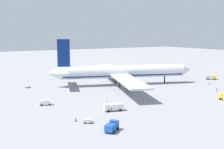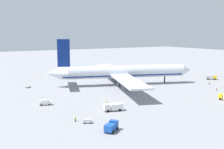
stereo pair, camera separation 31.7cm
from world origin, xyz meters
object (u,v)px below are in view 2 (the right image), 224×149
Objects in this scene: service_truck_0 at (111,126)px; service_van at (45,102)px; ground_worker_1 at (75,119)px; ground_worker_4 at (209,83)px; service_truck_3 at (211,77)px; traffic_cone_0 at (36,79)px; baggage_cart_1 at (88,121)px; ground_worker_2 at (106,103)px; traffic_cone_1 at (193,79)px; airliner at (121,72)px; baggage_cart_0 at (28,87)px; ground_worker_0 at (217,89)px; service_truck_4 at (113,107)px.

service_truck_0 reaches higher than service_van.
ground_worker_1 is 0.96× the size of ground_worker_4.
ground_worker_4 is (-13.72, -10.13, -0.51)m from service_truck_3.
traffic_cone_0 is (-84.27, 53.27, -1.11)m from service_truck_3.
ground_worker_1 is at bearing -166.74° from ground_worker_4.
baggage_cart_1 is at bearing -81.07° from service_van.
service_truck_0 is at bearing -155.25° from service_truck_3.
ground_worker_2 is at bearing -173.35° from ground_worker_4.
traffic_cone_0 is 1.00× the size of traffic_cone_1.
service_van is 84.55m from ground_worker_4.
airliner is 25.52× the size of baggage_cart_0.
ground_worker_2 is (-26.32, -30.80, -5.73)m from airliner.
service_truck_3 is at bearing 43.52° from ground_worker_0.
baggage_cart_1 is 5.85× the size of traffic_cone_0.
service_truck_0 is at bearing -122.99° from service_truck_4.
traffic_cone_1 is (-9.50, 4.26, -1.11)m from service_truck_3.
service_truck_4 is at bearing -126.09° from airliner.
service_truck_3 is at bearing 17.07° from ground_worker_1.
baggage_cart_0 is (-94.98, 29.87, -1.12)m from service_truck_3.
service_truck_4 is at bearing 28.07° from baggage_cart_1.
service_truck_3 is 32.33m from ground_worker_0.
ground_worker_0 is (71.54, -52.13, 0.58)m from baggage_cart_0.
service_truck_4 is 1.46× the size of service_van.
ground_worker_4 is at bearing -143.58° from service_truck_3.
ground_worker_0 is at bearing -36.08° from baggage_cart_0.
ground_worker_2 is at bearing -167.34° from service_truck_3.
airliner is 25.01× the size of baggage_cart_1.
service_truck_4 is 8.39m from ground_worker_2.
traffic_cone_1 is (82.14, 46.49, -1.08)m from service_truck_0.
service_truck_3 is 3.42× the size of ground_worker_1.
service_truck_0 is at bearing -117.36° from ground_worker_2.
service_van reaches higher than ground_worker_0.
service_truck_3 is at bearing -17.46° from baggage_cart_0.
ground_worker_4 reaches higher than ground_worker_2.
service_truck_0 reaches higher than traffic_cone_1.
baggage_cart_1 is 92.29m from traffic_cone_1.
airliner reaches higher than service_truck_3.
baggage_cart_1 is (0.95, -62.67, 0.43)m from baggage_cart_0.
traffic_cone_1 is at bearing 73.63° from ground_worker_4.
baggage_cart_0 is at bearing -114.60° from traffic_cone_0.
service_truck_4 is at bearing 57.01° from service_truck_0.
traffic_cone_0 is at bearing 128.20° from airliner.
ground_worker_0 is at bearing 5.77° from ground_worker_1.
traffic_cone_0 is at bearing 147.70° from service_truck_3.
service_truck_4 reaches higher than baggage_cart_0.
service_van is 23.39m from ground_worker_1.
traffic_cone_1 is (84.53, 37.05, -0.42)m from baggage_cart_1.
ground_worker_0 reaches higher than ground_worker_1.
service_truck_0 is 95.80m from traffic_cone_0.
service_truck_3 is 10.47m from traffic_cone_1.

